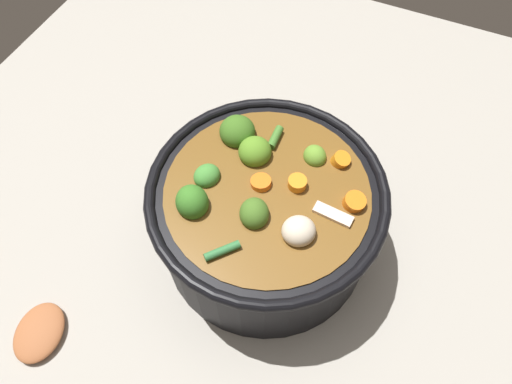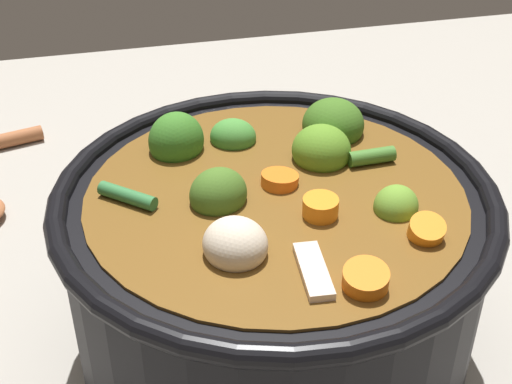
{
  "view_description": "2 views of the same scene",
  "coord_description": "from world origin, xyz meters",
  "views": [
    {
      "loc": [
        -0.1,
        0.26,
        0.57
      ],
      "look_at": [
        0.02,
        -0.01,
        0.1
      ],
      "focal_mm": 33.2,
      "sensor_mm": 36.0,
      "label": 1
    },
    {
      "loc": [
        -0.35,
        0.1,
        0.37
      ],
      "look_at": [
        0.01,
        0.01,
        0.12
      ],
      "focal_mm": 50.71,
      "sensor_mm": 36.0,
      "label": 2
    }
  ],
  "objects": [
    {
      "name": "ground_plane",
      "position": [
        0.0,
        0.0,
        0.0
      ],
      "size": [
        1.1,
        1.1,
        0.0
      ],
      "primitive_type": "plane",
      "color": "#9E998E"
    },
    {
      "name": "cooking_pot",
      "position": [
        0.0,
        -0.0,
        0.07
      ],
      "size": [
        0.28,
        0.28,
        0.15
      ],
      "color": "black",
      "rests_on": "ground_plane"
    }
  ]
}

